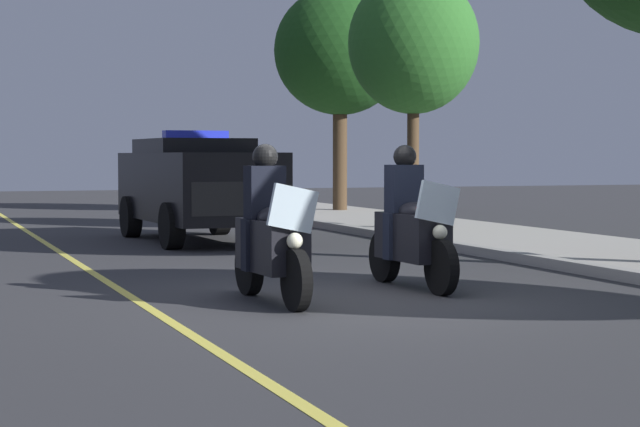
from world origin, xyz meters
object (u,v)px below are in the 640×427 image
(cyclist_background, at_px, (251,188))
(tree_far_back, at_px, (413,44))
(police_motorcycle_lead_right, at_px, (411,230))
(tree_behind_suv, at_px, (340,52))
(police_motorcycle_lead_left, at_px, (271,238))
(police_suv, at_px, (197,184))

(cyclist_background, bearing_deg, tree_far_back, 33.84)
(police_motorcycle_lead_right, distance_m, tree_far_back, 10.26)
(tree_behind_suv, bearing_deg, cyclist_background, -42.44)
(cyclist_background, height_order, tree_far_back, tree_far_back)
(cyclist_background, bearing_deg, police_motorcycle_lead_left, -15.73)
(police_suv, xyz_separation_m, cyclist_background, (-4.34, 2.33, -0.22))
(police_suv, height_order, tree_far_back, tree_far_back)
(cyclist_background, height_order, tree_behind_suv, tree_behind_suv)
(tree_far_back, bearing_deg, police_motorcycle_lead_right, -24.94)
(police_motorcycle_lead_right, bearing_deg, tree_far_back, 155.06)
(police_suv, bearing_deg, tree_behind_suv, 144.22)
(tree_behind_suv, bearing_deg, police_motorcycle_lead_right, -18.33)
(police_motorcycle_lead_left, distance_m, cyclist_background, 13.61)
(police_suv, xyz_separation_m, tree_far_back, (-0.76, 4.73, 2.80))
(police_motorcycle_lead_left, relative_size, police_suv, 0.43)
(tree_far_back, xyz_separation_m, tree_behind_suv, (-7.70, 1.37, 0.55))
(police_motorcycle_lead_left, distance_m, tree_behind_suv, 19.13)
(police_motorcycle_lead_left, relative_size, cyclist_background, 1.22)
(police_suv, distance_m, cyclist_background, 4.94)
(police_motorcycle_lead_right, height_order, cyclist_background, police_motorcycle_lead_right)
(police_motorcycle_lead_right, bearing_deg, tree_behind_suv, 161.67)
(police_suv, height_order, cyclist_background, police_suv)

